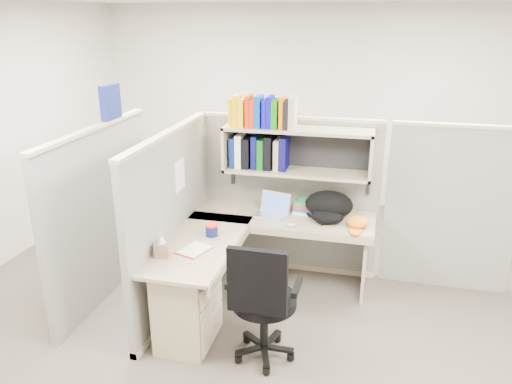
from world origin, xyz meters
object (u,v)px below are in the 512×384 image
(laptop, at_px, (271,205))
(snack_canister, at_px, (212,229))
(backpack, at_px, (328,207))
(desk, at_px, (216,280))
(task_chair, at_px, (263,320))

(laptop, xyz_separation_m, snack_canister, (-0.40, -0.57, -0.05))
(laptop, height_order, snack_canister, laptop)
(backpack, relative_size, snack_canister, 3.96)
(desk, xyz_separation_m, laptop, (0.30, 0.81, 0.40))
(backpack, bearing_deg, laptop, 161.78)
(backpack, xyz_separation_m, task_chair, (-0.35, -1.20, -0.49))
(backpack, height_order, snack_canister, backpack)
(laptop, bearing_deg, task_chair, -66.41)
(laptop, distance_m, snack_canister, 0.70)
(snack_canister, bearing_deg, laptop, 54.54)
(task_chair, bearing_deg, laptop, 99.40)
(laptop, xyz_separation_m, backpack, (0.54, 0.02, 0.03))
(desk, relative_size, backpack, 3.87)
(laptop, relative_size, task_chair, 0.29)
(desk, distance_m, snack_canister, 0.44)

